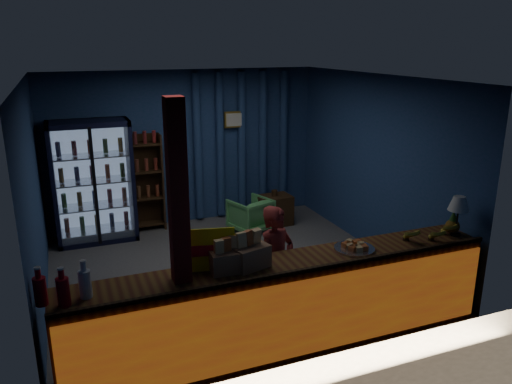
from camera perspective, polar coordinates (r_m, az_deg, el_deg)
ground at (r=6.96m, az=-3.28°, el=-9.00°), size 4.60×4.60×0.00m
room_walls at (r=6.43m, az=-3.51°, el=3.70°), size 4.60×4.60×4.60m
counter at (r=5.16m, az=3.50°, el=-12.81°), size 4.40×0.57×0.99m
support_post at (r=4.50m, az=-8.66°, el=-5.92°), size 0.16×0.16×2.60m
beverage_cooler at (r=8.16m, az=-18.12°, el=1.10°), size 1.20×0.62×1.90m
bottle_shelf at (r=8.41m, az=-12.34°, el=1.03°), size 0.50×0.28×1.60m
curtain_folds at (r=8.79m, az=-1.62°, el=5.47°), size 1.74×0.14×2.50m
framed_picture at (r=8.62m, az=-2.49°, el=8.27°), size 0.36×0.04×0.28m
shopkeeper at (r=5.47m, az=2.32°, el=-8.52°), size 0.59×0.51×1.37m
green_chair at (r=8.27m, az=-0.65°, el=-2.59°), size 0.76×0.77×0.56m
side_table at (r=8.57m, az=2.10°, el=-2.06°), size 0.58×0.43×0.61m
yellow_sign at (r=4.73m, az=-5.47°, el=-6.60°), size 0.51×0.21×0.40m
soda_bottles at (r=4.46m, az=-21.20°, el=-10.14°), size 0.45×0.18×0.34m
snack_box_left at (r=4.73m, az=-3.42°, el=-7.64°), size 0.32×0.27×0.33m
snack_box_centre at (r=4.80m, az=-0.82°, el=-7.09°), size 0.40×0.36×0.36m
pastry_tray at (r=5.31m, az=11.18°, el=-6.25°), size 0.43×0.43×0.07m
banana_bunches at (r=5.77m, az=19.25°, el=-4.39°), size 0.74×0.29×0.16m
table_lamp at (r=5.91m, az=22.17°, el=-1.39°), size 0.23×0.23×0.46m
pineapple at (r=6.01m, az=21.55°, el=-3.44°), size 0.16×0.16×0.27m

